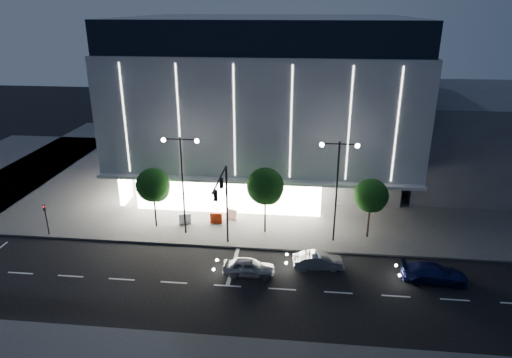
{
  "coord_description": "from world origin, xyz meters",
  "views": [
    {
      "loc": [
        7.05,
        -29.35,
        19.15
      ],
      "look_at": [
        3.15,
        7.41,
        5.0
      ],
      "focal_mm": 32.0,
      "sensor_mm": 36.0,
      "label": 1
    }
  ],
  "objects": [
    {
      "name": "tree_left",
      "position": [
        -5.97,
        7.02,
        4.03
      ],
      "size": [
        3.02,
        3.02,
        5.72
      ],
      "color": "black",
      "rests_on": "ground"
    },
    {
      "name": "car_lead",
      "position": [
        3.39,
        0.11,
        0.67
      ],
      "size": [
        3.96,
        1.61,
        1.34
      ],
      "primitive_type": "imported",
      "rotation": [
        0.0,
        0.0,
        1.57
      ],
      "color": "#9D9EA4",
      "rests_on": "ground"
    },
    {
      "name": "ped_signal_far",
      "position": [
        -15.0,
        4.5,
        1.89
      ],
      "size": [
        0.22,
        0.24,
        3.0
      ],
      "color": "black",
      "rests_on": "ground"
    },
    {
      "name": "car_third",
      "position": [
        17.07,
        0.73,
        0.68
      ],
      "size": [
        4.76,
        2.07,
        1.36
      ],
      "primitive_type": "imported",
      "rotation": [
        0.0,
        0.0,
        1.54
      ],
      "color": "#151A50",
      "rests_on": "ground"
    },
    {
      "name": "annex_building",
      "position": [
        26.0,
        24.0,
        5.0
      ],
      "size": [
        16.0,
        20.0,
        10.0
      ],
      "primitive_type": "cube",
      "color": "#4C4C51",
      "rests_on": "ground"
    },
    {
      "name": "car_second",
      "position": [
        8.6,
        1.62,
        0.64
      ],
      "size": [
        4.0,
        1.77,
        1.28
      ],
      "primitive_type": "imported",
      "rotation": [
        0.0,
        0.0,
        1.68
      ],
      "color": "#B3B7BC",
      "rests_on": "ground"
    },
    {
      "name": "barrier_b",
      "position": [
        -3.52,
        7.79,
        0.65
      ],
      "size": [
        1.12,
        0.57,
        1.0
      ],
      "primitive_type": "cube",
      "rotation": [
        0.0,
        0.0,
        0.3
      ],
      "color": "white",
      "rests_on": "sidewalk_museum"
    },
    {
      "name": "sidewalk_museum",
      "position": [
        5.0,
        24.0,
        0.07
      ],
      "size": [
        70.0,
        40.0,
        0.15
      ],
      "primitive_type": "cube",
      "color": "#474747",
      "rests_on": "ground"
    },
    {
      "name": "street_lamp_east",
      "position": [
        10.0,
        6.0,
        5.96
      ],
      "size": [
        3.16,
        0.36,
        9.0
      ],
      "color": "black",
      "rests_on": "ground"
    },
    {
      "name": "traffic_mast",
      "position": [
        1.0,
        3.34,
        5.03
      ],
      "size": [
        0.33,
        5.89,
        7.07
      ],
      "color": "black",
      "rests_on": "ground"
    },
    {
      "name": "barrier_c",
      "position": [
        -0.66,
        8.22,
        0.65
      ],
      "size": [
        1.11,
        0.29,
        1.0
      ],
      "primitive_type": "cube",
      "rotation": [
        0.0,
        0.0,
        0.04
      ],
      "color": "red",
      "rests_on": "sidewalk_museum"
    },
    {
      "name": "barrier_d",
      "position": [
        0.64,
        9.25,
        0.65
      ],
      "size": [
        1.1,
        0.68,
        1.0
      ],
      "primitive_type": "cube",
      "rotation": [
        0.0,
        0.0,
        -0.43
      ],
      "color": "white",
      "rests_on": "sidewalk_museum"
    },
    {
      "name": "tree_mid",
      "position": [
        4.03,
        7.02,
        4.33
      ],
      "size": [
        3.25,
        3.25,
        6.15
      ],
      "color": "black",
      "rests_on": "ground"
    },
    {
      "name": "museum",
      "position": [
        2.98,
        22.31,
        9.27
      ],
      "size": [
        30.0,
        25.8,
        18.0
      ],
      "color": "#4C4C51",
      "rests_on": "ground"
    },
    {
      "name": "tree_right",
      "position": [
        13.03,
        7.02,
        3.88
      ],
      "size": [
        2.91,
        2.91,
        5.51
      ],
      "color": "black",
      "rests_on": "ground"
    },
    {
      "name": "ground",
      "position": [
        0.0,
        0.0,
        0.0
      ],
      "size": [
        160.0,
        160.0,
        0.0
      ],
      "primitive_type": "plane",
      "color": "black",
      "rests_on": "ground"
    },
    {
      "name": "street_lamp_west",
      "position": [
        -3.0,
        6.0,
        5.96
      ],
      "size": [
        3.16,
        0.36,
        9.0
      ],
      "color": "black",
      "rests_on": "ground"
    }
  ]
}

